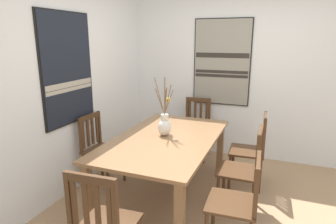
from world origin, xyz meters
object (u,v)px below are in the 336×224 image
Objects in this scene: painting_on_back_wall at (67,69)px; painting_on_side_wall at (222,62)px; dining_table at (166,145)px; chair_4 at (252,148)px; chair_3 at (238,203)px; chair_5 at (245,169)px; chair_0 at (100,148)px; chair_2 at (196,127)px; centerpiece_vase at (165,125)px.

painting_on_side_wall is at bearing -38.48° from painting_on_back_wall.
painting_on_back_wall is (-0.21, 1.14, 0.84)m from dining_table.
painting_on_side_wall is (0.95, 0.61, 0.98)m from chair_4.
chair_5 is at bearing 2.30° from chair_3.
chair_0 is 0.99× the size of chair_2.
chair_0 is 1.92m from chair_4.
painting_on_side_wall is (0.27, -0.31, 0.99)m from chair_2.
chair_3 is at bearing -177.70° from chair_5.
chair_2 is at bearing 25.47° from chair_3.
dining_table is 1.47× the size of painting_on_back_wall.
centerpiece_vase is 0.54× the size of painting_on_back_wall.
centerpiece_vase reaches higher than chair_0.
painting_on_back_wall is at bearing 141.52° from painting_on_side_wall.
chair_5 is (0.66, 0.03, 0.02)m from chair_3.
chair_4 is at bearing -147.31° from painting_on_side_wall.
painting_on_back_wall is 0.98× the size of painting_on_side_wall.
chair_5 is (-0.04, -0.93, -0.37)m from centerpiece_vase.
chair_5 is 0.74× the size of painting_on_back_wall.
chair_2 is 1.07m from painting_on_side_wall.
chair_3 is (-0.70, -0.96, -0.39)m from centerpiece_vase.
centerpiece_vase is 0.77× the size of chair_3.
chair_4 is (0.57, -0.95, -0.37)m from centerpiece_vase.
chair_3 is at bearing -124.82° from dining_table.
chair_4 is 0.74× the size of painting_on_back_wall.
painting_on_side_wall is at bearing 15.54° from chair_3.
painting_on_side_wall is at bearing -10.50° from dining_table.
dining_table is 2.04× the size of chair_2.
dining_table is 2.06× the size of chair_0.
chair_4 reaches higher than dining_table.
painting_on_side_wall is (1.59, -0.30, 0.83)m from dining_table.
centerpiece_vase is 0.53× the size of painting_on_side_wall.
chair_0 is at bearing -48.23° from painting_on_back_wall.
painting_on_back_wall is (0.43, 2.05, 1.02)m from chair_3.
painting_on_back_wall is at bearing 100.32° from dining_table.
chair_5 is at bearing -83.51° from painting_on_back_wall.
chair_0 is 2.23m from painting_on_side_wall.
chair_2 is 2.17m from chair_3.
chair_5 is (-0.62, 0.02, -0.01)m from chair_4.
chair_4 reaches higher than chair_2.
chair_2 is 1.15m from chair_4.
centerpiece_vase reaches higher than chair_4.
chair_5 is (0.02, -1.79, 0.01)m from chair_0.
dining_table is 1.99× the size of chair_5.
painting_on_back_wall reaches higher than chair_4.
painting_on_side_wall is at bearing -49.29° from chair_2.
centerpiece_vase is at bearing 53.63° from chair_3.
dining_table is at bearing -148.51° from centerpiece_vase.
painting_on_side_wall reaches higher than chair_5.
painting_on_side_wall is at bearing 20.71° from chair_5.
chair_5 is at bearing -88.47° from dining_table.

